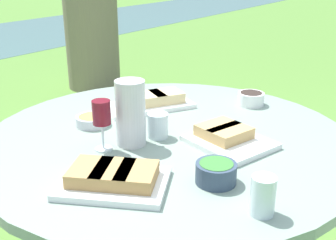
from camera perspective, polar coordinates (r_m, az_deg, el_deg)
name	(u,v)px	position (r m, az deg, el deg)	size (l,w,h in m)	color
dining_table	(168,159)	(1.65, 0.00, -5.26)	(1.41, 1.41, 0.74)	#4C4C51
water_pitcher	(131,113)	(1.49, -5.08, 0.96)	(0.11, 0.11, 0.24)	silver
wine_glass	(102,115)	(1.45, -8.99, 0.69)	(0.06, 0.06, 0.18)	silver
platter_bread_main	(227,137)	(1.54, 7.98, -2.29)	(0.31, 0.34, 0.06)	white
platter_charcuterie	(153,101)	(1.90, -2.00, 2.53)	(0.43, 0.36, 0.07)	white
platter_sandwich_side	(113,178)	(1.26, -7.41, -7.78)	(0.34, 0.38, 0.06)	white
bowl_fries	(92,120)	(1.71, -10.22, -0.02)	(0.13, 0.13, 0.04)	silver
bowl_salad	(216,172)	(1.27, 6.52, -6.98)	(0.12, 0.12, 0.06)	#334256
bowl_olives	(251,98)	(1.96, 11.16, 2.95)	(0.12, 0.12, 0.06)	white
cup_water_near	(158,125)	(1.57, -1.40, -0.73)	(0.08, 0.08, 0.09)	silver
cup_water_far	(263,196)	(1.14, 12.73, -9.96)	(0.07, 0.07, 0.11)	silver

